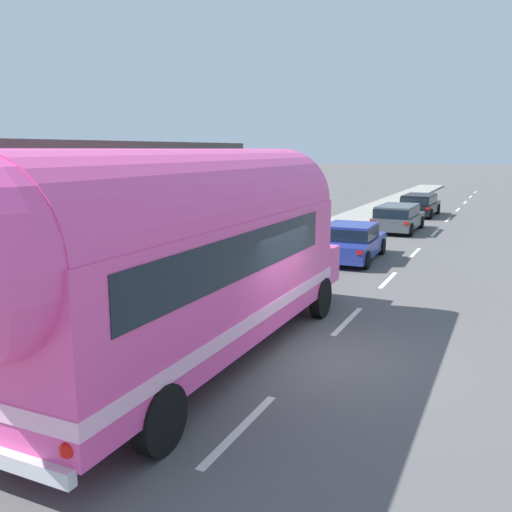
# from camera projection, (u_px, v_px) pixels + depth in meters

# --- Properties ---
(ground_plane) EXTENTS (300.00, 300.00, 0.00)m
(ground_plane) POSITION_uv_depth(u_px,v_px,m) (312.00, 356.00, 11.17)
(ground_plane) COLOR #565454
(lane_markings) EXTENTS (3.88, 80.00, 0.01)m
(lane_markings) POSITION_uv_depth(u_px,v_px,m) (356.00, 245.00, 24.08)
(lane_markings) COLOR silver
(lane_markings) RESTS_ON ground
(sidewalk_slab) EXTENTS (2.58, 90.00, 0.15)m
(sidewalk_slab) POSITION_uv_depth(u_px,v_px,m) (276.00, 252.00, 22.14)
(sidewalk_slab) COLOR gray
(sidewalk_slab) RESTS_ON ground
(painted_bus) EXTENTS (2.61, 11.46, 4.12)m
(painted_bus) POSITION_uv_depth(u_px,v_px,m) (183.00, 252.00, 9.90)
(painted_bus) COLOR #EA4C9E
(painted_bus) RESTS_ON ground
(car_lead) EXTENTS (2.14, 4.50, 1.37)m
(car_lead) POSITION_uv_depth(u_px,v_px,m) (351.00, 240.00, 20.80)
(car_lead) COLOR navy
(car_lead) RESTS_ON ground
(car_second) EXTENTS (2.03, 4.52, 1.37)m
(car_second) POSITION_uv_depth(u_px,v_px,m) (398.00, 216.00, 27.90)
(car_second) COLOR #474C51
(car_second) RESTS_ON ground
(car_third) EXTENTS (2.03, 4.49, 1.37)m
(car_third) POSITION_uv_depth(u_px,v_px,m) (420.00, 203.00, 34.35)
(car_third) COLOR black
(car_third) RESTS_ON ground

